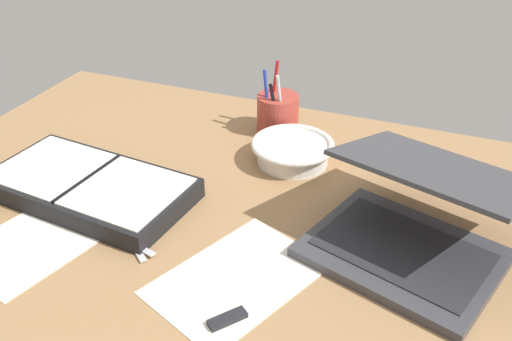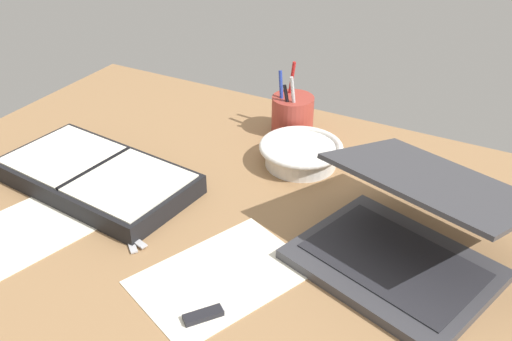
% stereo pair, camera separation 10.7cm
% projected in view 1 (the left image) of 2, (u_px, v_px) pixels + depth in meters
% --- Properties ---
extents(desk_top, '(1.40, 1.00, 0.02)m').
position_uv_depth(desk_top, '(228.00, 221.00, 1.07)').
color(desk_top, '#936D47').
rests_on(desk_top, ground).
extents(laptop, '(0.39, 0.40, 0.17)m').
position_uv_depth(laptop, '(414.00, 224.00, 0.96)').
color(laptop, '#38383D').
rests_on(laptop, desk_top).
extents(bowl, '(0.18, 0.18, 0.05)m').
position_uv_depth(bowl, '(293.00, 150.00, 1.22)').
color(bowl, silver).
rests_on(bowl, desk_top).
extents(pen_cup, '(0.10, 0.10, 0.17)m').
position_uv_depth(pen_cup, '(278.00, 113.00, 1.33)').
color(pen_cup, '#9E382D').
rests_on(pen_cup, desk_top).
extents(planner, '(0.42, 0.25, 0.04)m').
position_uv_depth(planner, '(90.00, 187.00, 1.11)').
color(planner, black).
rests_on(planner, desk_top).
extents(scissors, '(0.12, 0.09, 0.01)m').
position_uv_depth(scissors, '(122.00, 234.00, 1.01)').
color(scissors, '#B7B7BC').
rests_on(scissors, desk_top).
extents(paper_sheet_front, '(0.27, 0.32, 0.00)m').
position_uv_depth(paper_sheet_front, '(237.00, 278.00, 0.92)').
color(paper_sheet_front, silver).
rests_on(paper_sheet_front, desk_top).
extents(paper_sheet_beside_planner, '(0.23, 0.27, 0.00)m').
position_uv_depth(paper_sheet_beside_planner, '(32.00, 243.00, 1.00)').
color(paper_sheet_beside_planner, silver).
rests_on(paper_sheet_beside_planner, desk_top).
extents(usb_drive, '(0.06, 0.07, 0.01)m').
position_uv_depth(usb_drive, '(229.00, 318.00, 0.84)').
color(usb_drive, black).
rests_on(usb_drive, desk_top).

